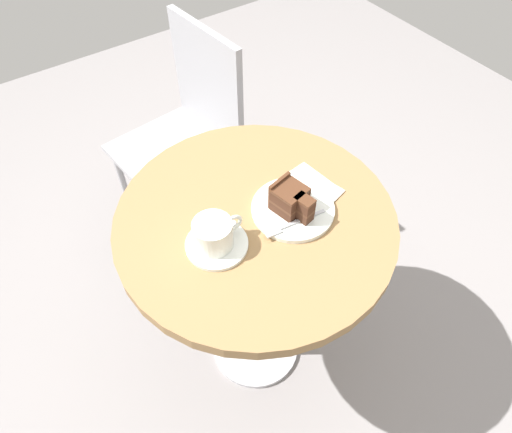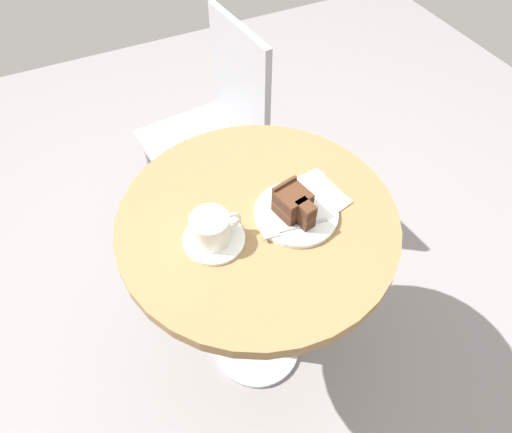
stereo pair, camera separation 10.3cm
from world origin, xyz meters
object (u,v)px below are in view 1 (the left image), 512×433
at_px(teaspoon, 221,226).
at_px(cake_plate, 293,209).
at_px(coffee_cup, 214,233).
at_px(cafe_chair, 190,127).
at_px(saucer, 217,244).
at_px(cake_slice, 292,200).
at_px(fork, 288,225).
at_px(napkin, 306,191).

height_order(teaspoon, cake_plate, teaspoon).
bearing_deg(coffee_cup, cafe_chair, 67.32).
bearing_deg(coffee_cup, saucer, -44.93).
distance_m(coffee_cup, teaspoon, 0.06).
xyz_separation_m(coffee_cup, cake_plate, (0.21, -0.02, -0.04)).
xyz_separation_m(teaspoon, cake_slice, (0.16, -0.05, 0.03)).
xyz_separation_m(cake_plate, fork, (-0.04, -0.04, 0.01)).
relative_size(fork, napkin, 0.88).
relative_size(saucer, napkin, 0.81).
distance_m(cake_slice, napkin, 0.09).
bearing_deg(cake_slice, teaspoon, 161.90).
distance_m(napkin, cafe_chair, 0.67).
bearing_deg(coffee_cup, cake_plate, -4.89).
bearing_deg(saucer, coffee_cup, 135.07).
height_order(teaspoon, napkin, teaspoon).
relative_size(fork, cafe_chair, 0.18).
bearing_deg(cake_slice, cake_plate, 17.45).
height_order(saucer, teaspoon, teaspoon).
relative_size(cake_plate, cake_slice, 1.88).
distance_m(cake_slice, cafe_chair, 0.72).
distance_m(coffee_cup, napkin, 0.28).
xyz_separation_m(cake_plate, cake_slice, (-0.01, -0.00, 0.04)).
height_order(saucer, coffee_cup, coffee_cup).
xyz_separation_m(saucer, coffee_cup, (-0.00, 0.00, 0.04)).
xyz_separation_m(coffee_cup, cake_slice, (0.20, -0.02, 0.00)).
bearing_deg(cake_plate, teaspoon, 163.65).
bearing_deg(teaspoon, coffee_cup, -120.94).
bearing_deg(cafe_chair, fork, -14.60).
bearing_deg(cafe_chair, coffee_cup, -28.72).
bearing_deg(cake_slice, saucer, 174.87).
xyz_separation_m(coffee_cup, teaspoon, (0.04, 0.03, -0.03)).
bearing_deg(cake_slice, napkin, 24.64).
bearing_deg(napkin, teaspoon, 175.35).
distance_m(coffee_cup, cake_plate, 0.21).
xyz_separation_m(saucer, napkin, (0.27, 0.02, -0.00)).
height_order(coffee_cup, teaspoon, coffee_cup).
relative_size(coffee_cup, cafe_chair, 0.14).
relative_size(saucer, cafe_chair, 0.16).
relative_size(coffee_cup, cake_slice, 1.13).
height_order(cake_plate, fork, fork).
distance_m(cake_slice, fork, 0.06).
bearing_deg(napkin, coffee_cup, -177.23).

